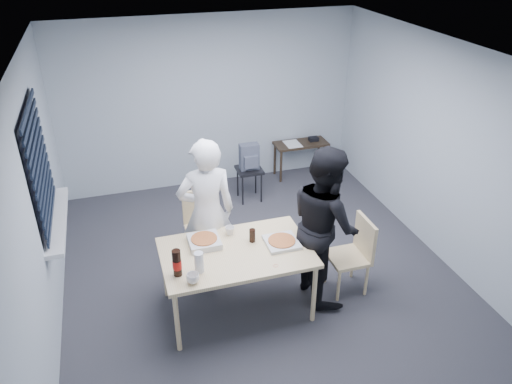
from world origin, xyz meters
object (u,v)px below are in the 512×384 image
object	(u,v)px
chair_right	(355,250)
mug_b	(230,231)
backpack	(249,157)
person_white	(207,213)
stool	(249,175)
dining_table	(236,256)
chair_far	(202,221)
person_black	(325,224)
soda_bottle	(177,263)
mug_a	(193,278)
side_table	(301,147)

from	to	relation	value
chair_right	mug_b	world-z (taller)	chair_right
chair_right	backpack	world-z (taller)	backpack
person_white	mug_b	size ratio (longest dim) A/B	17.70
person_white	stool	bearing A→B (deg)	-120.24
dining_table	chair_far	bearing A→B (deg)	98.58
chair_right	person_black	world-z (taller)	person_black
person_white	person_black	xyz separation A→B (m)	(1.15, -0.58, 0.00)
backpack	soda_bottle	size ratio (longest dim) A/B	1.38
chair_far	stool	xyz separation A→B (m)	(0.96, 1.23, -0.11)
person_black	mug_a	world-z (taller)	person_black
dining_table	person_black	xyz separation A→B (m)	(0.98, 0.01, 0.20)
chair_right	person_black	xyz separation A→B (m)	(-0.37, 0.06, 0.37)
backpack	mug_a	world-z (taller)	backpack
stool	mug_a	distance (m)	2.98
person_white	mug_a	world-z (taller)	person_white
chair_far	person_black	bearing A→B (deg)	-42.02
mug_a	person_black	bearing A→B (deg)	14.25
backpack	side_table	bearing A→B (deg)	42.00
chair_far	chair_right	distance (m)	1.86
stool	dining_table	bearing A→B (deg)	-109.52
chair_far	side_table	distance (m)	2.67
person_black	soda_bottle	xyz separation A→B (m)	(-1.61, -0.22, -0.00)
dining_table	person_black	world-z (taller)	person_black
dining_table	chair_far	distance (m)	1.06
person_black	mug_b	size ratio (longest dim) A/B	17.70
stool	mug_a	bearing A→B (deg)	-116.59
dining_table	chair_right	xyz separation A→B (m)	(1.35, -0.05, -0.17)
person_white	stool	world-z (taller)	person_white
mug_a	soda_bottle	world-z (taller)	soda_bottle
dining_table	side_table	xyz separation A→B (m)	(1.83, 2.81, -0.20)
backpack	mug_a	size ratio (longest dim) A/B	3.16
side_table	person_black	bearing A→B (deg)	-106.95
chair_right	person_black	size ratio (longest dim) A/B	0.50
chair_far	mug_a	xyz separation A→B (m)	(-0.36, -1.40, 0.28)
dining_table	person_black	bearing A→B (deg)	0.69
chair_right	soda_bottle	bearing A→B (deg)	-175.38
mug_a	soda_bottle	distance (m)	0.21
person_white	mug_b	distance (m)	0.34
person_black	soda_bottle	size ratio (longest dim) A/B	6.30
soda_bottle	person_black	bearing A→B (deg)	7.93
mug_a	mug_b	distance (m)	0.87
dining_table	stool	xyz separation A→B (m)	(0.80, 2.27, -0.29)
chair_far	stool	size ratio (longest dim) A/B	1.75
person_black	stool	world-z (taller)	person_black
mug_b	soda_bottle	xyz separation A→B (m)	(-0.65, -0.53, 0.09)
dining_table	person_black	size ratio (longest dim) A/B	0.87
mug_a	soda_bottle	size ratio (longest dim) A/B	0.44
dining_table	chair_right	distance (m)	1.36
person_black	side_table	size ratio (longest dim) A/B	2.06
backpack	soda_bottle	xyz separation A→B (m)	(-1.44, -2.47, 0.18)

